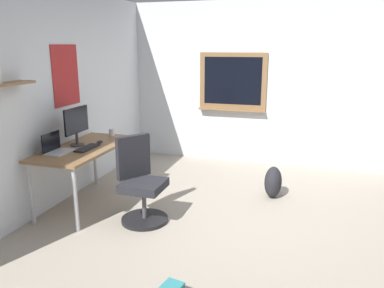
{
  "coord_description": "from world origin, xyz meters",
  "views": [
    {
      "loc": [
        -3.81,
        -0.5,
        1.91
      ],
      "look_at": [
        0.11,
        0.71,
        0.85
      ],
      "focal_mm": 35.84,
      "sensor_mm": 36.0,
      "label": 1
    }
  ],
  "objects_px": {
    "keyboard": "(87,148)",
    "computer_mouse": "(100,142)",
    "office_chair": "(141,185)",
    "monitor_primary": "(76,123)",
    "laptop": "(56,148)",
    "backpack": "(273,182)",
    "desk": "(85,153)",
    "coffee_mug": "(112,132)"
  },
  "relations": [
    {
      "from": "monitor_primary",
      "to": "coffee_mug",
      "type": "height_order",
      "value": "monitor_primary"
    },
    {
      "from": "office_chair",
      "to": "laptop",
      "type": "height_order",
      "value": "laptop"
    },
    {
      "from": "desk",
      "to": "monitor_primary",
      "type": "distance_m",
      "value": 0.36
    },
    {
      "from": "monitor_primary",
      "to": "keyboard",
      "type": "relative_size",
      "value": 1.25
    },
    {
      "from": "office_chair",
      "to": "computer_mouse",
      "type": "height_order",
      "value": "office_chair"
    },
    {
      "from": "computer_mouse",
      "to": "coffee_mug",
      "type": "height_order",
      "value": "coffee_mug"
    },
    {
      "from": "coffee_mug",
      "to": "backpack",
      "type": "relative_size",
      "value": 0.23
    },
    {
      "from": "monitor_primary",
      "to": "coffee_mug",
      "type": "bearing_deg",
      "value": -14.07
    },
    {
      "from": "desk",
      "to": "backpack",
      "type": "relative_size",
      "value": 3.48
    },
    {
      "from": "laptop",
      "to": "computer_mouse",
      "type": "relative_size",
      "value": 2.98
    },
    {
      "from": "office_chair",
      "to": "backpack",
      "type": "height_order",
      "value": "office_chair"
    },
    {
      "from": "office_chair",
      "to": "computer_mouse",
      "type": "distance_m",
      "value": 0.9
    },
    {
      "from": "monitor_primary",
      "to": "coffee_mug",
      "type": "xyz_separation_m",
      "value": [
        0.58,
        -0.14,
        -0.22
      ]
    },
    {
      "from": "desk",
      "to": "coffee_mug",
      "type": "xyz_separation_m",
      "value": [
        0.61,
        -0.03,
        0.12
      ]
    },
    {
      "from": "computer_mouse",
      "to": "backpack",
      "type": "xyz_separation_m",
      "value": [
        0.7,
        -2.07,
        -0.55
      ]
    },
    {
      "from": "office_chair",
      "to": "laptop",
      "type": "bearing_deg",
      "value": 97.25
    },
    {
      "from": "desk",
      "to": "office_chair",
      "type": "relative_size",
      "value": 1.5
    },
    {
      "from": "desk",
      "to": "laptop",
      "type": "bearing_deg",
      "value": 153.73
    },
    {
      "from": "keyboard",
      "to": "backpack",
      "type": "bearing_deg",
      "value": -64.71
    },
    {
      "from": "office_chair",
      "to": "keyboard",
      "type": "distance_m",
      "value": 0.81
    },
    {
      "from": "keyboard",
      "to": "desk",
      "type": "bearing_deg",
      "value": 49.93
    },
    {
      "from": "office_chair",
      "to": "coffee_mug",
      "type": "height_order",
      "value": "office_chair"
    },
    {
      "from": "monitor_primary",
      "to": "computer_mouse",
      "type": "distance_m",
      "value": 0.36
    },
    {
      "from": "keyboard",
      "to": "coffee_mug",
      "type": "xyz_separation_m",
      "value": [
        0.68,
        0.05,
        0.04
      ]
    },
    {
      "from": "desk",
      "to": "keyboard",
      "type": "xyz_separation_m",
      "value": [
        -0.07,
        -0.08,
        0.08
      ]
    },
    {
      "from": "laptop",
      "to": "keyboard",
      "type": "distance_m",
      "value": 0.35
    },
    {
      "from": "computer_mouse",
      "to": "coffee_mug",
      "type": "xyz_separation_m",
      "value": [
        0.4,
        0.05,
        0.03
      ]
    },
    {
      "from": "laptop",
      "to": "coffee_mug",
      "type": "bearing_deg",
      "value": -11.68
    },
    {
      "from": "backpack",
      "to": "office_chair",
      "type": "bearing_deg",
      "value": 129.37
    },
    {
      "from": "keyboard",
      "to": "laptop",
      "type": "bearing_deg",
      "value": 135.75
    },
    {
      "from": "monitor_primary",
      "to": "coffee_mug",
      "type": "distance_m",
      "value": 0.63
    },
    {
      "from": "office_chair",
      "to": "keyboard",
      "type": "bearing_deg",
      "value": 80.22
    },
    {
      "from": "desk",
      "to": "office_chair",
      "type": "distance_m",
      "value": 0.87
    },
    {
      "from": "keyboard",
      "to": "computer_mouse",
      "type": "bearing_deg",
      "value": -0.0
    },
    {
      "from": "monitor_primary",
      "to": "office_chair",
      "type": "bearing_deg",
      "value": -104.13
    },
    {
      "from": "monitor_primary",
      "to": "coffee_mug",
      "type": "relative_size",
      "value": 5.04
    },
    {
      "from": "coffee_mug",
      "to": "office_chair",
      "type": "bearing_deg",
      "value": -136.08
    },
    {
      "from": "monitor_primary",
      "to": "backpack",
      "type": "bearing_deg",
      "value": -68.94
    },
    {
      "from": "computer_mouse",
      "to": "desk",
      "type": "bearing_deg",
      "value": 157.98
    },
    {
      "from": "laptop",
      "to": "monitor_primary",
      "type": "relative_size",
      "value": 0.67
    },
    {
      "from": "desk",
      "to": "laptop",
      "type": "height_order",
      "value": "laptop"
    },
    {
      "from": "keyboard",
      "to": "backpack",
      "type": "distance_m",
      "value": 2.36
    }
  ]
}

